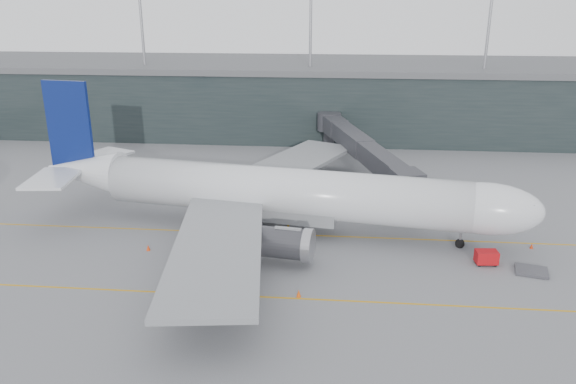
{
  "coord_description": "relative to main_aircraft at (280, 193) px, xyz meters",
  "views": [
    {
      "loc": [
        11.29,
        -69.6,
        28.55
      ],
      "look_at": [
        5.23,
        -4.0,
        5.75
      ],
      "focal_mm": 35.0,
      "sensor_mm": 36.0,
      "label": 1
    }
  ],
  "objects": [
    {
      "name": "ground",
      "position": [
        -4.07,
        2.61,
        -5.13
      ],
      "size": [
        320.0,
        320.0,
        0.0
      ],
      "primitive_type": "plane",
      "color": "slate",
      "rests_on": "ground"
    },
    {
      "name": "taxiline_a",
      "position": [
        -4.07,
        -1.39,
        -5.12
      ],
      "size": [
        160.0,
        0.25,
        0.02
      ],
      "primitive_type": "cube",
      "color": "#C28B12",
      "rests_on": "ground"
    },
    {
      "name": "taxiline_b",
      "position": [
        -4.07,
        -17.39,
        -5.12
      ],
      "size": [
        160.0,
        0.25,
        0.02
      ],
      "primitive_type": "cube",
      "color": "#C28B12",
      "rests_on": "ground"
    },
    {
      "name": "taxiline_lead_main",
      "position": [
        0.93,
        22.61,
        -5.12
      ],
      "size": [
        0.25,
        60.0,
        0.02
      ],
      "primitive_type": "cube",
      "color": "#C28B12",
      "rests_on": "ground"
    },
    {
      "name": "terminal",
      "position": [
        -4.07,
        60.61,
        2.49
      ],
      "size": [
        240.0,
        36.0,
        29.0
      ],
      "color": "#1C2627",
      "rests_on": "ground"
    },
    {
      "name": "main_aircraft",
      "position": [
        0.0,
        0.0,
        0.0
      ],
      "size": [
        65.14,
        60.6,
        18.29
      ],
      "rotation": [
        0.0,
        0.0,
        -0.15
      ],
      "color": "silver",
      "rests_on": "ground"
    },
    {
      "name": "jet_bridge",
      "position": [
        10.91,
        28.53,
        0.43
      ],
      "size": [
        17.04,
        47.72,
        7.43
      ],
      "rotation": [
        0.0,
        0.0,
        0.28
      ],
      "color": "#2F2F34",
      "rests_on": "ground"
    },
    {
      "name": "gse_cart",
      "position": [
        24.27,
        -7.76,
        -4.22
      ],
      "size": [
        2.54,
        1.73,
        1.65
      ],
      "rotation": [
        0.0,
        0.0,
        0.08
      ],
      "color": "#B10C11",
      "rests_on": "ground"
    },
    {
      "name": "baggage_dolly",
      "position": [
        28.8,
        -9.38,
        -4.93
      ],
      "size": [
        3.93,
        3.44,
        0.34
      ],
      "primitive_type": "cube",
      "rotation": [
        0.0,
        0.0,
        -0.24
      ],
      "color": "#3E3E43",
      "rests_on": "ground"
    },
    {
      "name": "uld_a",
      "position": [
        -7.91,
        13.3,
        -4.14
      ],
      "size": [
        2.29,
        1.93,
        1.89
      ],
      "rotation": [
        0.0,
        0.0,
        0.13
      ],
      "color": "#35353A",
      "rests_on": "ground"
    },
    {
      "name": "uld_b",
      "position": [
        -6.06,
        15.19,
        -4.3
      ],
      "size": [
        1.82,
        1.49,
        1.59
      ],
      "rotation": [
        0.0,
        0.0,
        0.05
      ],
      "color": "#35353A",
      "rests_on": "ground"
    },
    {
      "name": "uld_c",
      "position": [
        -5.41,
        12.28,
        -4.03
      ],
      "size": [
        2.79,
        2.52,
        2.09
      ],
      "rotation": [
        0.0,
        0.0,
        -0.35
      ],
      "color": "#35353A",
      "rests_on": "ground"
    },
    {
      "name": "cone_nose",
      "position": [
        30.8,
        -2.86,
        -4.8
      ],
      "size": [
        0.42,
        0.42,
        0.66
      ],
      "primitive_type": "cone",
      "color": "red",
      "rests_on": "ground"
    },
    {
      "name": "cone_wing_stbd",
      "position": [
        3.68,
        -16.98,
        -4.75
      ],
      "size": [
        0.48,
        0.48,
        0.77
      ],
      "primitive_type": "cone",
      "color": "#E04D0C",
      "rests_on": "ground"
    },
    {
      "name": "cone_wing_port",
      "position": [
        2.6,
        12.6,
        -4.76
      ],
      "size": [
        0.47,
        0.47,
        0.74
      ],
      "primitive_type": "cone",
      "color": "#FE650E",
      "rests_on": "ground"
    },
    {
      "name": "cone_tail",
      "position": [
        -15.04,
        -7.67,
        -4.76
      ],
      "size": [
        0.47,
        0.47,
        0.75
      ],
      "primitive_type": "cone",
      "color": "#E73C0C",
      "rests_on": "ground"
    }
  ]
}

